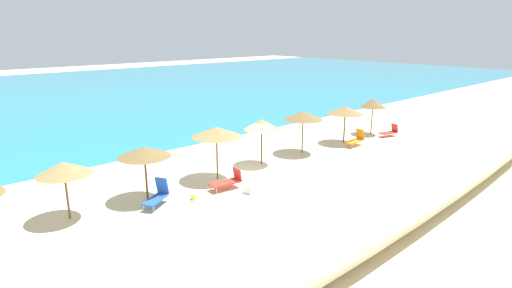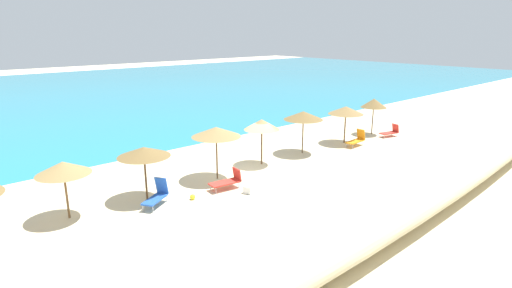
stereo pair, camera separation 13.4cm
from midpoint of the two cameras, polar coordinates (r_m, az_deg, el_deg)
The scene contains 16 objects.
ground_plane at distance 23.37m, azimuth 0.07°, elevation -3.63°, with size 160.00×160.00×0.00m, color beige.
sea_water at distance 56.39m, azimuth -26.59°, elevation 6.03°, with size 160.00×61.24×0.01m, color teal.
dune_ridge at distance 21.01m, azimuth 20.33°, elevation -4.39°, with size 48.75×5.14×1.71m, color beige.
beach_umbrella_1 at distance 18.53m, azimuth -25.38°, elevation -3.08°, with size 2.20×2.20×2.50m.
beach_umbrella_2 at distance 19.42m, azimuth -15.46°, elevation -1.09°, with size 2.42×2.42×2.53m.
beach_umbrella_3 at distance 21.40m, azimuth -5.71°, elevation 1.67°, with size 2.59×2.59×2.84m.
beach_umbrella_4 at distance 23.77m, azimuth 0.63°, elevation 2.72°, with size 2.08×2.08×2.71m.
beach_umbrella_5 at distance 26.19m, azimuth 6.42°, elevation 3.97°, with size 2.50×2.50×2.74m.
beach_umbrella_6 at distance 29.16m, azimuth 12.19°, elevation 4.62°, with size 2.44×2.44×2.61m.
beach_umbrella_7 at distance 32.23m, azimuth 15.85°, elevation 5.51°, with size 1.92×1.92×2.75m.
lounge_chair_0 at distance 32.30m, azimuth 17.97°, elevation 1.67°, with size 1.56×0.96×0.92m.
lounge_chair_1 at distance 19.20m, azimuth -13.71°, elevation -6.90°, with size 1.57×1.27×1.19m.
lounge_chair_3 at distance 28.96m, azimuth 13.62°, elevation 0.66°, with size 1.66×0.68×1.11m.
lounge_chair_4 at distance 20.61m, azimuth -4.08°, elevation -5.09°, with size 1.65×0.86×0.97m.
beach_ball at distance 19.58m, azimuth -8.93°, elevation -7.31°, with size 0.25×0.25×0.25m, color yellow.
cooler_box at distance 20.06m, azimuth -1.20°, elevation -6.36°, with size 0.42×0.34×0.38m, color white.
Camera 1 is at (-14.88, -16.33, 7.63)m, focal length 28.78 mm.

